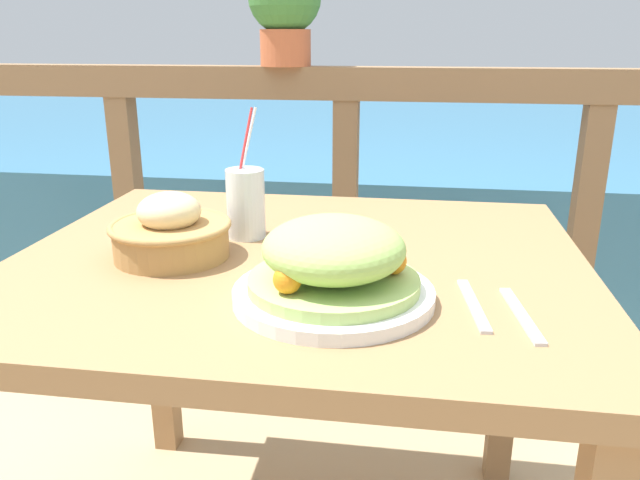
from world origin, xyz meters
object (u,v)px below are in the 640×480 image
Objects in this scene: drink_glass at (246,203)px; potted_plant at (285,6)px; salad_plate at (334,266)px; bread_basket at (171,232)px.

potted_plant reaches higher than drink_glass.
drink_glass is at bearing -85.25° from potted_plant.
salad_plate is 1.21× the size of drink_glass.
salad_plate is 0.35m from drink_glass.
bread_basket is 0.75× the size of potted_plant.
potted_plant is (-0.26, 0.95, 0.39)m from salad_plate.
salad_plate is 1.06m from potted_plant.
salad_plate is 1.04× the size of potted_plant.
salad_plate is at bearing -74.52° from potted_plant.
drink_glass is at bearing 52.39° from bread_basket.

